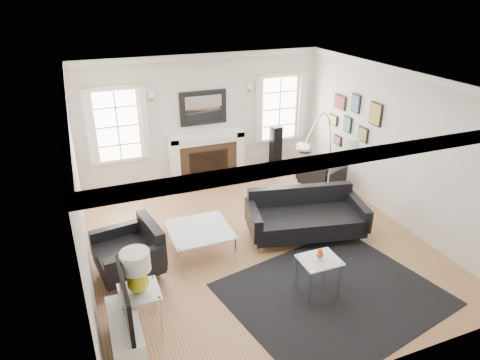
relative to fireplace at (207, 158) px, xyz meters
name	(u,v)px	position (x,y,z in m)	size (l,w,h in m)	color
floor	(256,241)	(0.00, -2.79, -0.54)	(6.00, 6.00, 0.00)	#935F3D
back_wall	(203,118)	(0.00, 0.21, 0.86)	(5.50, 0.04, 2.80)	silver
front_wall	(374,274)	(0.00, -5.79, 0.86)	(5.50, 0.04, 2.80)	silver
left_wall	(78,196)	(-2.75, -2.79, 0.86)	(0.04, 6.00, 2.80)	silver
right_wall	(395,146)	(2.75, -2.79, 0.86)	(0.04, 6.00, 2.80)	silver
ceiling	(259,81)	(0.00, -2.79, 2.26)	(5.50, 6.00, 0.02)	white
crown_molding	(259,85)	(0.00, -2.79, 2.20)	(5.50, 6.00, 0.12)	white
fireplace	(207,158)	(0.00, 0.00, 0.00)	(1.70, 0.69, 1.11)	white
mantel_mirror	(203,108)	(0.00, 0.16, 1.11)	(1.05, 0.07, 0.75)	black
window_left	(117,126)	(-1.85, 0.16, 0.92)	(1.24, 0.15, 1.62)	white
window_right	(279,108)	(1.85, 0.16, 0.92)	(1.24, 0.15, 1.62)	white
gallery_wall	(352,120)	(2.72, -1.50, 0.99)	(0.04, 1.73, 1.29)	black
tv_unit	(126,331)	(-2.44, -4.49, -0.21)	(0.35, 1.00, 1.09)	white
area_rug	(333,294)	(0.48, -4.50, -0.54)	(2.87, 2.39, 0.01)	black
sofa	(305,216)	(0.89, -2.89, -0.18)	(2.18, 1.33, 0.67)	black
armchair_left	(132,252)	(-2.13, -2.93, -0.16)	(1.06, 1.14, 0.68)	black
armchair_right	(320,175)	(2.15, -1.34, -0.22)	(1.01, 1.07, 0.57)	black
coffee_table	(200,231)	(-1.00, -2.75, -0.13)	(0.99, 0.99, 0.44)	silver
side_table_left	(140,298)	(-2.20, -4.11, -0.09)	(0.51, 0.51, 0.56)	silver
nesting_table	(319,267)	(0.25, -4.41, -0.06)	(0.55, 0.46, 0.61)	silver
gourd_lamp	(136,269)	(-2.20, -4.11, 0.36)	(0.37, 0.37, 0.59)	yellow
orange_vase	(320,254)	(0.25, -4.41, 0.16)	(0.10, 0.10, 0.16)	red
arc_floor_lamp	(318,162)	(1.38, -2.42, 0.61)	(1.51, 1.40, 2.13)	silver
stick_floor_lamp	(350,148)	(2.20, -2.22, 0.71)	(0.29, 0.29, 1.44)	#C39043
speaker_tower	(276,149)	(1.64, -0.14, 0.02)	(0.23, 0.23, 1.13)	black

